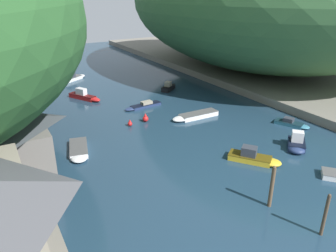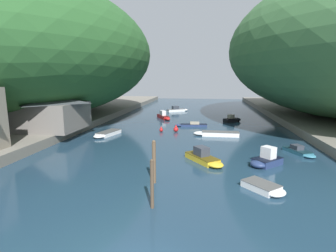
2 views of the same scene
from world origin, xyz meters
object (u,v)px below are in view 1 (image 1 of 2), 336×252
boat_small_dinghy (292,124)px  boat_navy_launch (85,96)px  boat_cabin_cruiser (169,87)px  boat_near_quay (193,116)px  boat_far_right_bank (142,106)px  channel_buoy_near (130,123)px  boat_moored_right (297,144)px  person_by_boathouse (13,165)px  channel_buoy_far (145,118)px  boat_yellow_tender (255,158)px  boat_far_upstream (79,151)px  boat_red_skiff (74,78)px

boat_small_dinghy → boat_navy_launch: size_ratio=0.75×
boat_small_dinghy → boat_navy_launch: (-18.64, 22.38, 0.20)m
boat_cabin_cruiser → boat_near_quay: 13.08m
boat_far_right_bank → channel_buoy_near: 6.73m
boat_moored_right → person_by_boathouse: (-25.86, 6.63, 1.56)m
boat_moored_right → channel_buoy_far: (-10.19, 14.43, -0.09)m
boat_far_right_bank → boat_near_quay: boat_far_right_bank is taller
boat_navy_launch → person_by_boathouse: size_ratio=3.32×
person_by_boathouse → channel_buoy_far: bearing=-64.1°
boat_small_dinghy → person_by_boathouse: bearing=-27.4°
boat_moored_right → boat_navy_launch: boat_moored_right is taller
boat_yellow_tender → channel_buoy_near: boat_yellow_tender is taller
boat_cabin_cruiser → person_by_boathouse: person_by_boathouse is taller
channel_buoy_near → boat_far_upstream: bearing=-151.3°
boat_red_skiff → boat_small_dinghy: size_ratio=1.27×
boat_red_skiff → boat_near_quay: bearing=-15.5°
channel_buoy_near → channel_buoy_far: size_ratio=0.76×
channel_buoy_far → boat_red_skiff: bearing=95.6°
boat_near_quay → boat_far_right_bank: bearing=29.4°
boat_moored_right → person_by_boathouse: size_ratio=2.14×
boat_navy_launch → boat_far_right_bank: bearing=99.7°
boat_far_right_bank → boat_near_quay: 7.92m
boat_small_dinghy → boat_near_quay: boat_small_dinghy is taller
boat_yellow_tender → person_by_boathouse: person_by_boathouse is taller
channel_buoy_near → person_by_boathouse: person_by_boathouse is taller
boat_yellow_tender → boat_small_dinghy: bearing=166.1°
boat_cabin_cruiser → boat_small_dinghy: 21.19m
person_by_boathouse → boat_moored_right: bearing=-105.0°
boat_far_upstream → boat_moored_right: (19.74, -10.09, 0.25)m
boat_red_skiff → channel_buoy_far: bearing=-27.2°
boat_far_right_bank → person_by_boathouse: bearing=119.7°
boat_near_quay → channel_buoy_near: 8.22m
boat_yellow_tender → boat_far_right_bank: (-2.57, 19.24, -0.18)m
boat_far_upstream → boat_yellow_tender: bearing=158.8°
boat_far_right_bank → channel_buoy_far: bearing=152.2°
boat_yellow_tender → boat_far_right_bank: bearing=-119.3°
boat_far_upstream → channel_buoy_near: 8.33m
boat_far_upstream → boat_small_dinghy: 24.93m
boat_far_right_bank → channel_buoy_near: channel_buoy_near is taller
boat_moored_right → boat_far_right_bank: boat_moored_right is taller
boat_small_dinghy → boat_moored_right: boat_moored_right is taller
boat_far_upstream → channel_buoy_far: channel_buoy_far is taller
boat_red_skiff → channel_buoy_far: 24.56m
boat_cabin_cruiser → person_by_boathouse: (-25.18, -18.36, 1.63)m
boat_moored_right → boat_near_quay: (-4.37, 12.44, -0.23)m
boat_small_dinghy → person_by_boathouse: (-30.41, 2.17, 1.81)m
boat_small_dinghy → boat_far_right_bank: boat_small_dinghy is taller
boat_near_quay → boat_yellow_tender: bearing=174.2°
channel_buoy_far → person_by_boathouse: person_by_boathouse is taller
person_by_boathouse → boat_far_right_bank: bearing=-54.8°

